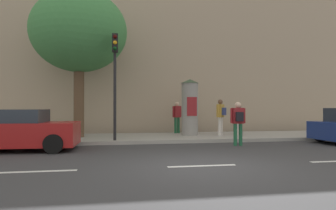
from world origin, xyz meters
name	(u,v)px	position (x,y,z in m)	size (l,w,h in m)	color
ground_plane	(202,166)	(0.00, 0.00, 0.00)	(80.00, 80.00, 0.00)	#38383A
sidewalk_curb	(160,137)	(0.00, 7.00, 0.07)	(36.00, 4.00, 0.15)	#9E9B93
lane_markings	(202,166)	(0.00, 0.00, 0.00)	(25.80, 0.16, 0.01)	silver
building_backdrop	(148,50)	(0.00, 12.00, 5.14)	(36.00, 5.00, 10.29)	tan
traffic_light	(115,69)	(-2.15, 5.24, 3.08)	(0.24, 0.45, 4.35)	black
poster_column	(190,107)	(1.50, 7.19, 1.54)	(0.89, 0.89, 2.74)	gray
street_tree	(79,32)	(-3.75, 7.06, 4.96)	(4.36, 4.36, 6.69)	brown
pedestrian_tallest	(238,119)	(2.62, 3.88, 1.03)	(0.61, 0.40, 1.72)	#1E5938
pedestrian_in_red_top	(221,114)	(2.97, 6.86, 1.21)	(0.54, 0.55, 1.75)	silver
pedestrian_with_backpack	(177,115)	(1.12, 8.46, 1.11)	(0.52, 0.38, 1.65)	#1E5938
pedestrian_near_pole	(240,117)	(3.85, 6.62, 1.04)	(0.47, 0.58, 1.51)	silver
parked_car_blue	(15,131)	(-5.59, 3.88, 0.70)	(4.20, 2.16, 1.44)	maroon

